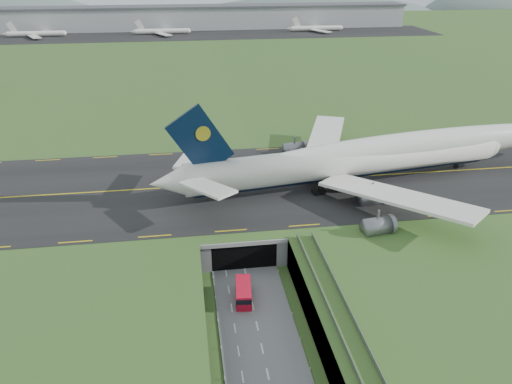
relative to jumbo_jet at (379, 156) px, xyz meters
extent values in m
plane|color=#375C25|center=(-33.31, -30.86, -11.88)|extent=(900.00, 900.00, 0.00)
cube|color=gray|center=(-33.31, -30.86, -8.88)|extent=(800.00, 800.00, 6.00)
cube|color=slate|center=(-33.31, -38.36, -11.78)|extent=(12.00, 75.00, 0.20)
cube|color=black|center=(-33.31, 2.14, -5.79)|extent=(800.00, 44.00, 0.18)
cube|color=gray|center=(-33.31, -11.86, -6.38)|extent=(16.00, 22.00, 1.00)
cube|color=gray|center=(-40.31, -11.86, -8.88)|extent=(2.00, 22.00, 6.00)
cube|color=gray|center=(-26.31, -11.86, -8.88)|extent=(2.00, 22.00, 6.00)
cube|color=black|center=(-33.31, -16.86, -9.38)|extent=(12.00, 12.00, 5.00)
cube|color=#A8A8A3|center=(-33.31, -22.91, -6.28)|extent=(17.00, 0.50, 0.80)
cube|color=#A8A8A3|center=(-22.31, -49.36, -6.08)|extent=(3.00, 53.00, 0.50)
cube|color=gray|center=(-23.71, -49.36, -5.33)|extent=(0.06, 53.00, 1.00)
cube|color=gray|center=(-20.91, -49.36, -5.33)|extent=(0.06, 53.00, 1.00)
cylinder|color=#A8A8A3|center=(-22.31, -46.86, -9.08)|extent=(0.90, 0.90, 5.60)
cylinder|color=#A8A8A3|center=(-22.31, -34.86, -9.08)|extent=(0.90, 0.90, 5.60)
cylinder|color=white|center=(-7.52, -1.15, -0.34)|extent=(72.97, 17.78, 6.85)
sphere|color=white|center=(28.44, 4.35, -0.34)|extent=(7.65, 7.65, 6.71)
cone|color=white|center=(-46.66, -7.14, -0.34)|extent=(8.39, 7.56, 6.51)
ellipsoid|color=white|center=(11.90, 1.82, 1.20)|extent=(84.26, 18.98, 7.19)
ellipsoid|color=black|center=(27.38, 4.19, 0.51)|extent=(5.19, 3.69, 2.40)
cylinder|color=black|center=(-7.52, -1.15, -3.02)|extent=(68.77, 13.31, 2.88)
cube|color=white|center=(-8.00, 16.10, -1.41)|extent=(18.63, 32.60, 2.88)
cube|color=white|center=(-41.53, 1.76, 1.26)|extent=(8.44, 12.71, 1.10)
cube|color=white|center=(-2.82, -17.75, -1.41)|extent=(25.90, 29.71, 2.88)
cube|color=white|center=(-39.10, -14.11, 1.26)|extent=(10.90, 12.32, 1.10)
cube|color=black|center=(-39.78, -6.09, 7.68)|extent=(13.55, 2.69, 15.14)
cylinder|color=yellow|center=(-39.26, -6.01, 9.29)|extent=(3.08, 1.19, 3.00)
cylinder|color=slate|center=(-8.29, 9.01, -4.73)|extent=(6.03, 4.33, 3.53)
cylinder|color=slate|center=(-14.99, 19.36, -4.73)|extent=(6.03, 4.33, 3.53)
cylinder|color=slate|center=(-5.22, -11.08, -4.73)|extent=(6.03, 4.33, 3.53)
cylinder|color=slate|center=(-8.51, -22.95, -4.73)|extent=(6.03, 4.33, 3.53)
cylinder|color=black|center=(21.25, 3.25, -5.11)|extent=(1.24, 0.71, 1.18)
cube|color=black|center=(-12.28, -1.88, -4.95)|extent=(7.48, 8.38, 1.50)
cube|color=red|center=(-34.59, -31.79, -10.33)|extent=(3.16, 6.95, 2.70)
cube|color=black|center=(-34.59, -31.79, -9.79)|extent=(3.22, 7.05, 0.90)
cube|color=black|center=(-34.59, -31.79, -11.45)|extent=(2.94, 6.49, 0.45)
cylinder|color=black|center=(-35.97, -33.91, -11.38)|extent=(0.39, 0.84, 0.81)
cylinder|color=black|center=(-35.53, -29.44, -11.38)|extent=(0.39, 0.84, 0.81)
cylinder|color=black|center=(-33.64, -34.14, -11.38)|extent=(0.39, 0.84, 0.81)
cylinder|color=black|center=(-33.20, -29.67, -11.38)|extent=(0.39, 0.84, 0.81)
cube|color=#B2B2B2|center=(-33.31, 269.14, 1.62)|extent=(300.00, 22.00, 15.00)
cube|color=#4C4C51|center=(-33.31, 269.14, 9.12)|extent=(302.00, 24.00, 1.20)
cube|color=black|center=(-33.31, 239.14, -5.74)|extent=(320.00, 50.00, 0.08)
cylinder|color=white|center=(-132.79, 244.14, -3.70)|extent=(34.00, 3.20, 3.20)
cylinder|color=white|center=(-54.30, 244.14, -3.70)|extent=(34.00, 3.20, 3.20)
cylinder|color=white|center=(49.05, 244.14, -3.70)|extent=(34.00, 3.20, 3.20)
ellipsoid|color=slate|center=(86.69, 399.14, -15.88)|extent=(260.00, 91.00, 44.00)
ellipsoid|color=slate|center=(286.69, 399.14, -15.88)|extent=(180.00, 63.00, 60.00)
camera|label=1|loc=(-42.32, -99.54, 40.61)|focal=35.00mm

